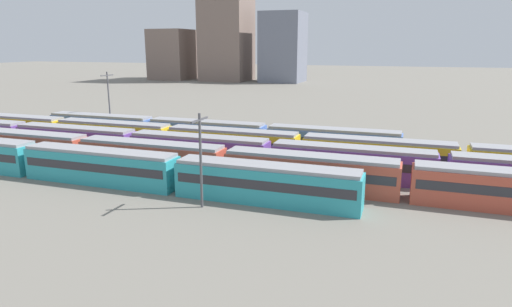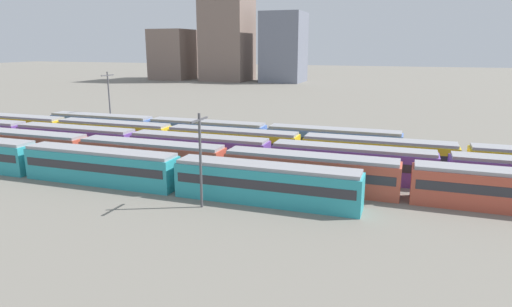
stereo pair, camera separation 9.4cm
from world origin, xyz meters
name	(u,v)px [view 1 (the left image)]	position (x,y,z in m)	size (l,w,h in m)	color
ground_plane	(40,150)	(0.00, 10.40, 0.00)	(600.00, 600.00, 0.00)	slate
train_track_0	(100,166)	(18.76, 0.00, 1.90)	(55.80, 3.06, 3.75)	teal
train_track_1	(406,181)	(50.18, 5.20, 1.90)	(112.50, 3.06, 3.75)	#BC4C38
train_track_2	(199,150)	(25.44, 10.40, 1.90)	(93.60, 3.06, 3.75)	#6B429E
train_track_3	(232,143)	(27.85, 15.60, 1.90)	(93.60, 3.06, 3.75)	yellow
train_track_4	(207,133)	(21.60, 20.80, 1.90)	(55.80, 3.06, 3.75)	#4C70BC
catenary_pole_0	(201,156)	(32.43, -3.21, 4.92)	(0.24, 3.20, 8.78)	#4C4C51
catenary_pole_1	(109,100)	(2.06, 24.10, 5.76)	(0.24, 3.20, 10.42)	#4C4C51
distant_building_0	(174,55)	(-51.74, 142.02, 10.87)	(16.53, 19.44, 21.75)	#7A665B
distant_building_1	(226,16)	(-25.70, 142.02, 26.76)	(19.02, 19.62, 53.52)	#7A665B
distant_building_2	(283,47)	(-0.68, 142.02, 14.01)	(16.41, 17.86, 28.02)	slate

